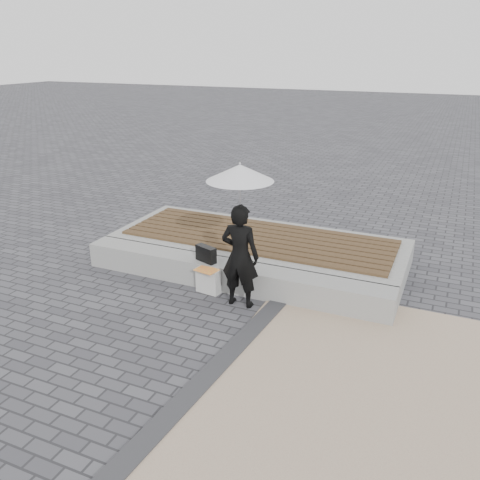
# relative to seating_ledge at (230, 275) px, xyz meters

# --- Properties ---
(ground) EXTENTS (80.00, 80.00, 0.00)m
(ground) POSITION_rel_seating_ledge_xyz_m (0.00, -1.60, -0.20)
(ground) COLOR #4B4B50
(ground) RESTS_ON ground
(terrazzo_zone) EXTENTS (5.00, 5.00, 0.02)m
(terrazzo_zone) POSITION_rel_seating_ledge_xyz_m (3.20, -2.10, -0.19)
(terrazzo_zone) COLOR tan
(terrazzo_zone) RESTS_ON ground
(edging_band) EXTENTS (0.61, 5.20, 0.04)m
(edging_band) POSITION_rel_seating_ledge_xyz_m (0.75, -2.10, -0.18)
(edging_band) COLOR #333336
(edging_band) RESTS_ON ground
(seating_ledge) EXTENTS (5.00, 0.45, 0.40)m
(seating_ledge) POSITION_rel_seating_ledge_xyz_m (0.00, 0.00, 0.00)
(seating_ledge) COLOR gray
(seating_ledge) RESTS_ON ground
(timber_platform) EXTENTS (5.00, 2.00, 0.40)m
(timber_platform) POSITION_rel_seating_ledge_xyz_m (0.00, 1.20, 0.00)
(timber_platform) COLOR #A0A19B
(timber_platform) RESTS_ON ground
(timber_decking) EXTENTS (4.60, 1.60, 0.04)m
(timber_decking) POSITION_rel_seating_ledge_xyz_m (0.00, 1.20, 0.22)
(timber_decking) COLOR #503924
(timber_decking) RESTS_ON timber_platform
(woman) EXTENTS (0.57, 0.38, 1.52)m
(woman) POSITION_rel_seating_ledge_xyz_m (0.37, -0.45, 0.56)
(woman) COLOR black
(woman) RESTS_ON ground
(parasol) EXTENTS (0.91, 0.91, 1.16)m
(parasol) POSITION_rel_seating_ledge_xyz_m (0.37, -0.45, 1.75)
(parasol) COLOR silver
(parasol) RESTS_ON ground
(handbag) EXTENTS (0.37, 0.24, 0.25)m
(handbag) POSITION_rel_seating_ledge_xyz_m (-0.36, -0.07, 0.32)
(handbag) COLOR black
(handbag) RESTS_ON seating_ledge
(canvas_tote) EXTENTS (0.39, 0.20, 0.39)m
(canvas_tote) POSITION_rel_seating_ledge_xyz_m (-0.22, -0.29, -0.01)
(canvas_tote) COLOR beige
(canvas_tote) RESTS_ON ground
(magazine) EXTENTS (0.36, 0.30, 0.01)m
(magazine) POSITION_rel_seating_ledge_xyz_m (-0.22, -0.34, 0.19)
(magazine) COLOR #F5583A
(magazine) RESTS_ON canvas_tote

